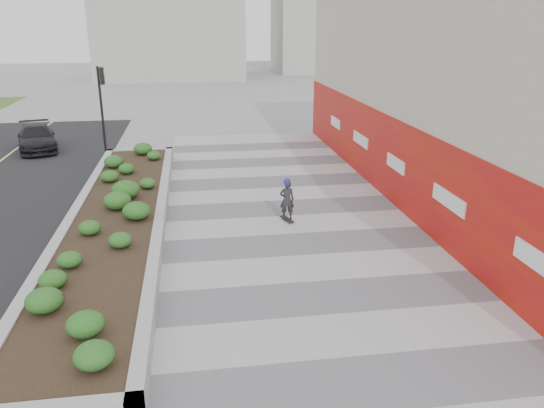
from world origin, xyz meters
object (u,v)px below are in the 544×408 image
at_px(skateboarder, 287,199).
at_px(traffic_signal_near, 102,97).
at_px(car_dark, 37,138).
at_px(planter, 116,217).

bearing_deg(skateboarder, traffic_signal_near, 107.93).
relative_size(traffic_signal_near, car_dark, 0.98).
relative_size(planter, skateboarder, 12.39).
bearing_deg(car_dark, traffic_signal_near, -36.76).
height_order(traffic_signal_near, skateboarder, traffic_signal_near).
relative_size(planter, traffic_signal_near, 4.29).
xyz_separation_m(planter, skateboarder, (5.40, -0.06, 0.32)).
height_order(traffic_signal_near, car_dark, traffic_signal_near).
height_order(planter, traffic_signal_near, traffic_signal_near).
xyz_separation_m(traffic_signal_near, car_dark, (-3.61, 1.35, -2.14)).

